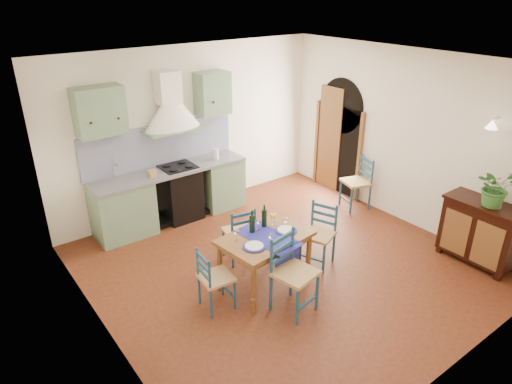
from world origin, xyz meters
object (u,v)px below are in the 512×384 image
Objects in this scene: dining_table at (266,242)px; potted_plant at (496,187)px; chair_near at (292,273)px; sideboard at (480,230)px.

dining_table is 2.24× the size of potted_plant.
dining_table is at bearing 84.96° from chair_near.
dining_table reaches higher than sideboard.
chair_near is 2.98m from potted_plant.
sideboard is at bearing -26.93° from dining_table.
sideboard is (2.74, -1.39, -0.14)m from dining_table.
sideboard is (2.79, -0.81, -0.01)m from chair_near.
sideboard is at bearing 69.76° from potted_plant.
potted_plant reaches higher than chair_near.
chair_near is (-0.05, -0.59, -0.13)m from dining_table.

